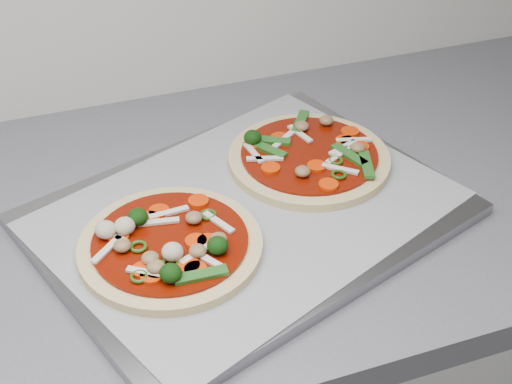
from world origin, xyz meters
name	(u,v)px	position (x,y,z in m)	size (l,w,h in m)	color
countertop	(48,254)	(0.00, 1.30, 0.88)	(3.60, 0.60, 0.04)	slate
baking_tray	(248,214)	(0.24, 1.26, 0.91)	(0.49, 0.36, 0.02)	gray
parchment	(248,209)	(0.24, 1.26, 0.92)	(0.47, 0.34, 0.00)	#99999E
pizza_left	(169,245)	(0.13, 1.21, 0.93)	(0.23, 0.23, 0.04)	tan
pizza_right	(309,157)	(0.35, 1.32, 0.93)	(0.24, 0.24, 0.04)	tan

